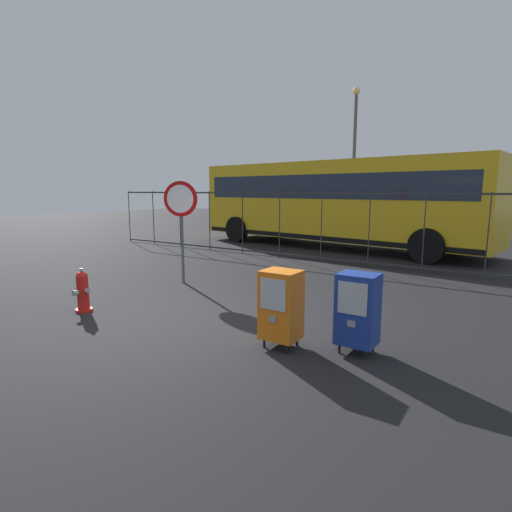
{
  "coord_description": "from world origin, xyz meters",
  "views": [
    {
      "loc": [
        4.18,
        -4.6,
        2.04
      ],
      "look_at": [
        0.3,
        1.2,
        0.9
      ],
      "focal_mm": 28.49,
      "sensor_mm": 36.0,
      "label": 1
    }
  ],
  "objects_px": {
    "fire_hydrant": "(83,291)",
    "newspaper_box_primary": "(281,305)",
    "street_light_near_right": "(354,151)",
    "stop_sign": "(181,210)",
    "newspaper_box_secondary": "(358,309)",
    "bus_near": "(335,199)"
  },
  "relations": [
    {
      "from": "fire_hydrant",
      "to": "street_light_near_right",
      "type": "height_order",
      "value": "street_light_near_right"
    },
    {
      "from": "newspaper_box_primary",
      "to": "street_light_near_right",
      "type": "height_order",
      "value": "street_light_near_right"
    },
    {
      "from": "fire_hydrant",
      "to": "newspaper_box_secondary",
      "type": "bearing_deg",
      "value": 11.06
    },
    {
      "from": "newspaper_box_primary",
      "to": "stop_sign",
      "type": "bearing_deg",
      "value": 151.31
    },
    {
      "from": "newspaper_box_secondary",
      "to": "bus_near",
      "type": "bearing_deg",
      "value": 114.61
    },
    {
      "from": "newspaper_box_primary",
      "to": "fire_hydrant",
      "type": "bearing_deg",
      "value": -171.99
    },
    {
      "from": "fire_hydrant",
      "to": "newspaper_box_primary",
      "type": "bearing_deg",
      "value": 8.01
    },
    {
      "from": "newspaper_box_primary",
      "to": "newspaper_box_secondary",
      "type": "distance_m",
      "value": 0.97
    },
    {
      "from": "fire_hydrant",
      "to": "stop_sign",
      "type": "bearing_deg",
      "value": 92.8
    },
    {
      "from": "stop_sign",
      "to": "bus_near",
      "type": "bearing_deg",
      "value": 85.91
    },
    {
      "from": "newspaper_box_secondary",
      "to": "fire_hydrant",
      "type": "bearing_deg",
      "value": -168.94
    },
    {
      "from": "fire_hydrant",
      "to": "stop_sign",
      "type": "distance_m",
      "value": 2.82
    },
    {
      "from": "street_light_near_right",
      "to": "stop_sign",
      "type": "bearing_deg",
      "value": -88.94
    },
    {
      "from": "fire_hydrant",
      "to": "bus_near",
      "type": "relative_size",
      "value": 0.07
    },
    {
      "from": "newspaper_box_primary",
      "to": "street_light_near_right",
      "type": "bearing_deg",
      "value": 106.86
    },
    {
      "from": "fire_hydrant",
      "to": "stop_sign",
      "type": "height_order",
      "value": "stop_sign"
    },
    {
      "from": "newspaper_box_primary",
      "to": "newspaper_box_secondary",
      "type": "relative_size",
      "value": 1.0
    },
    {
      "from": "fire_hydrant",
      "to": "newspaper_box_primary",
      "type": "distance_m",
      "value": 3.61
    },
    {
      "from": "newspaper_box_secondary",
      "to": "bus_near",
      "type": "relative_size",
      "value": 0.09
    },
    {
      "from": "stop_sign",
      "to": "newspaper_box_secondary",
      "type": "bearing_deg",
      "value": -19.81
    },
    {
      "from": "newspaper_box_primary",
      "to": "stop_sign",
      "type": "height_order",
      "value": "stop_sign"
    },
    {
      "from": "newspaper_box_primary",
      "to": "stop_sign",
      "type": "distance_m",
      "value": 4.33
    }
  ]
}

